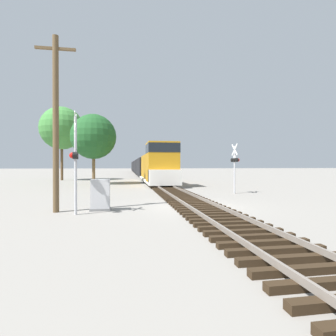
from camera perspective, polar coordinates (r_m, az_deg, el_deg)
ground_plane at (r=14.04m, az=6.06°, el=-8.35°), size 400.00×400.00×0.00m
rail_track_bed at (r=14.02m, az=6.06°, el=-7.81°), size 2.60×160.00×0.31m
freight_train at (r=66.05m, az=-5.95°, el=0.27°), size 3.12×86.54×4.52m
crossing_signal_near at (r=12.21m, az=-19.63°, el=2.17°), size 0.41×1.01×4.51m
crossing_signal_far at (r=20.95m, az=14.36°, el=1.15°), size 0.38×1.01×3.87m
relay_cabinet at (r=13.09m, az=-14.50°, el=-5.74°), size 0.97×0.53×1.51m
utility_pole at (r=13.36m, az=-23.24°, el=9.37°), size 1.80×0.27×8.17m
tree_far_right at (r=31.87m, az=-15.90°, el=6.56°), size 5.23×5.23×8.16m
tree_mid_background at (r=42.32m, az=-22.13°, el=8.01°), size 6.30×6.30×10.89m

